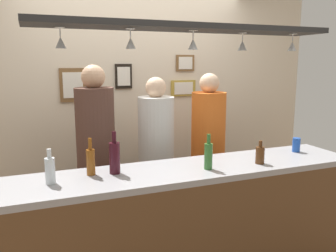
# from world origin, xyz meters

# --- Properties ---
(back_wall) EXTENTS (4.40, 0.06, 2.60)m
(back_wall) POSITION_xyz_m (0.00, 1.10, 1.30)
(back_wall) COLOR beige
(back_wall) RESTS_ON ground_plane
(bar_counter) EXTENTS (2.70, 0.55, 1.00)m
(bar_counter) POSITION_xyz_m (0.00, -0.50, 0.68)
(bar_counter) COLOR #99999E
(bar_counter) RESTS_ON ground_plane
(overhead_glass_rack) EXTENTS (2.20, 0.36, 0.04)m
(overhead_glass_rack) POSITION_xyz_m (0.00, -0.30, 2.01)
(overhead_glass_rack) COLOR black
(hanging_wineglass_far_left) EXTENTS (0.07, 0.07, 0.13)m
(hanging_wineglass_far_left) POSITION_xyz_m (-0.87, -0.23, 1.90)
(hanging_wineglass_far_left) COLOR silver
(hanging_wineglass_far_left) RESTS_ON overhead_glass_rack
(hanging_wineglass_left) EXTENTS (0.07, 0.07, 0.13)m
(hanging_wineglass_left) POSITION_xyz_m (-0.43, -0.31, 1.90)
(hanging_wineglass_left) COLOR silver
(hanging_wineglass_left) RESTS_ON overhead_glass_rack
(hanging_wineglass_center_left) EXTENTS (0.07, 0.07, 0.13)m
(hanging_wineglass_center_left) POSITION_xyz_m (0.01, -0.35, 1.90)
(hanging_wineglass_center_left) COLOR silver
(hanging_wineglass_center_left) RESTS_ON overhead_glass_rack
(hanging_wineglass_center) EXTENTS (0.07, 0.07, 0.13)m
(hanging_wineglass_center) POSITION_xyz_m (0.45, -0.29, 1.90)
(hanging_wineglass_center) COLOR silver
(hanging_wineglass_center) RESTS_ON overhead_glass_rack
(hanging_wineglass_center_right) EXTENTS (0.07, 0.07, 0.13)m
(hanging_wineglass_center_right) POSITION_xyz_m (0.88, -0.34, 1.90)
(hanging_wineglass_center_right) COLOR silver
(hanging_wineglass_center_right) RESTS_ON overhead_glass_rack
(person_left_brown_shirt) EXTENTS (0.34, 0.34, 1.75)m
(person_left_brown_shirt) POSITION_xyz_m (-0.56, 0.43, 1.06)
(person_left_brown_shirt) COLOR #2D334C
(person_left_brown_shirt) RESTS_ON ground_plane
(person_middle_white_patterned_shirt) EXTENTS (0.34, 0.34, 1.64)m
(person_middle_white_patterned_shirt) POSITION_xyz_m (0.01, 0.43, 0.98)
(person_middle_white_patterned_shirt) COLOR #2D334C
(person_middle_white_patterned_shirt) RESTS_ON ground_plane
(person_right_orange_shirt) EXTENTS (0.34, 0.34, 1.66)m
(person_right_orange_shirt) POSITION_xyz_m (0.56, 0.43, 1.00)
(person_right_orange_shirt) COLOR #2D334C
(person_right_orange_shirt) RESTS_ON ground_plane
(bottle_beer_green_import) EXTENTS (0.06, 0.06, 0.26)m
(bottle_beer_green_import) POSITION_xyz_m (0.11, -0.43, 1.11)
(bottle_beer_green_import) COLOR #336B2D
(bottle_beer_green_import) RESTS_ON bar_counter
(bottle_soda_clear) EXTENTS (0.06, 0.06, 0.23)m
(bottle_soda_clear) POSITION_xyz_m (-0.98, -0.34, 1.09)
(bottle_soda_clear) COLOR silver
(bottle_soda_clear) RESTS_ON bar_counter
(bottle_beer_amber_tall) EXTENTS (0.06, 0.06, 0.26)m
(bottle_beer_amber_tall) POSITION_xyz_m (-0.71, -0.25, 1.10)
(bottle_beer_amber_tall) COLOR brown
(bottle_beer_amber_tall) RESTS_ON bar_counter
(bottle_beer_brown_stubby) EXTENTS (0.07, 0.07, 0.18)m
(bottle_beer_brown_stubby) POSITION_xyz_m (0.54, -0.45, 1.07)
(bottle_beer_brown_stubby) COLOR #512D14
(bottle_beer_brown_stubby) RESTS_ON bar_counter
(bottle_wine_dark_red) EXTENTS (0.08, 0.08, 0.30)m
(bottle_wine_dark_red) POSITION_xyz_m (-0.55, -0.28, 1.12)
(bottle_wine_dark_red) COLOR #380F19
(bottle_wine_dark_red) RESTS_ON bar_counter
(drink_can) EXTENTS (0.07, 0.07, 0.12)m
(drink_can) POSITION_xyz_m (1.05, -0.27, 1.06)
(drink_can) COLOR #1E4CB2
(drink_can) RESTS_ON bar_counter
(picture_frame_caricature) EXTENTS (0.26, 0.02, 0.34)m
(picture_frame_caricature) POSITION_xyz_m (-0.66, 1.06, 1.54)
(picture_frame_caricature) COLOR brown
(picture_frame_caricature) RESTS_ON back_wall
(picture_frame_lower_pair) EXTENTS (0.30, 0.02, 0.18)m
(picture_frame_lower_pair) POSITION_xyz_m (0.56, 1.06, 1.48)
(picture_frame_lower_pair) COLOR #B29338
(picture_frame_lower_pair) RESTS_ON back_wall
(picture_frame_upper_small) EXTENTS (0.22, 0.02, 0.18)m
(picture_frame_upper_small) POSITION_xyz_m (0.59, 1.06, 1.76)
(picture_frame_upper_small) COLOR brown
(picture_frame_upper_small) RESTS_ON back_wall
(picture_frame_crest) EXTENTS (0.18, 0.02, 0.26)m
(picture_frame_crest) POSITION_xyz_m (-0.13, 1.06, 1.62)
(picture_frame_crest) COLOR black
(picture_frame_crest) RESTS_ON back_wall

